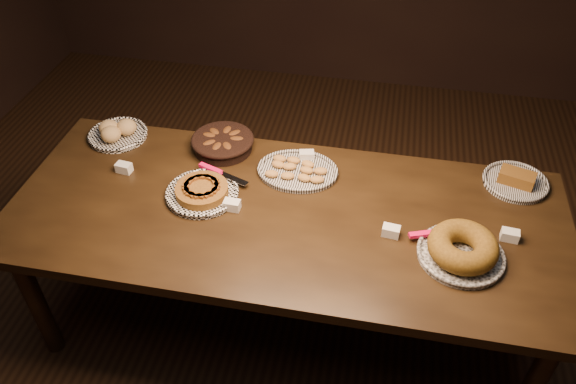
% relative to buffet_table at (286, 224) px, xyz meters
% --- Properties ---
extents(ground, '(5.00, 5.00, 0.00)m').
position_rel_buffet_table_xyz_m(ground, '(0.00, 0.00, -0.68)').
color(ground, black).
rests_on(ground, ground).
extents(buffet_table, '(2.40, 1.00, 0.75)m').
position_rel_buffet_table_xyz_m(buffet_table, '(0.00, 0.00, 0.00)').
color(buffet_table, black).
rests_on(buffet_table, ground).
extents(apple_tart_plate, '(0.35, 0.35, 0.06)m').
position_rel_buffet_table_xyz_m(apple_tart_plate, '(-0.38, 0.03, 0.10)').
color(apple_tart_plate, white).
rests_on(apple_tart_plate, buffet_table).
extents(madeleine_platter, '(0.37, 0.30, 0.04)m').
position_rel_buffet_table_xyz_m(madeleine_platter, '(0.00, 0.27, 0.09)').
color(madeleine_platter, black).
rests_on(madeleine_platter, buffet_table).
extents(bundt_cake_plate, '(0.38, 0.34, 0.11)m').
position_rel_buffet_table_xyz_m(bundt_cake_plate, '(0.72, -0.12, 0.12)').
color(bundt_cake_plate, black).
rests_on(bundt_cake_plate, buffet_table).
extents(croissant_basket, '(0.35, 0.35, 0.08)m').
position_rel_buffet_table_xyz_m(croissant_basket, '(-0.39, 0.38, 0.12)').
color(croissant_basket, black).
rests_on(croissant_basket, buffet_table).
extents(bread_roll_plate, '(0.29, 0.29, 0.09)m').
position_rel_buffet_table_xyz_m(bread_roll_plate, '(-0.93, 0.37, 0.11)').
color(bread_roll_plate, white).
rests_on(bread_roll_plate, buffet_table).
extents(loaf_plate, '(0.29, 0.29, 0.07)m').
position_rel_buffet_table_xyz_m(loaf_plate, '(0.98, 0.38, 0.09)').
color(loaf_plate, black).
rests_on(loaf_plate, buffet_table).
extents(tent_cards, '(1.78, 0.49, 0.04)m').
position_rel_buffet_table_xyz_m(tent_cards, '(0.08, 0.09, 0.10)').
color(tent_cards, white).
rests_on(tent_cards, buffet_table).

